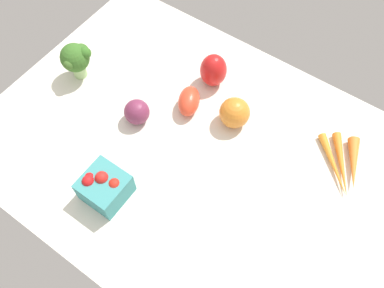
{
  "coord_description": "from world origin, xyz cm",
  "views": [
    {
      "loc": [
        -27.68,
        39.63,
        88.25
      ],
      "look_at": [
        0.0,
        0.0,
        4.0
      ],
      "focal_mm": 37.13,
      "sensor_mm": 36.0,
      "label": 1
    }
  ],
  "objects_px": {
    "carrot_bunch": "(345,164)",
    "berry_basket": "(105,187)",
    "red_onion_near_basket": "(137,112)",
    "broccoli_head": "(76,58)",
    "bell_pepper_red": "(213,70)",
    "heirloom_tomato_orange": "(235,113)",
    "roma_tomato": "(189,101)"
  },
  "relations": [
    {
      "from": "broccoli_head",
      "to": "heirloom_tomato_orange",
      "type": "relative_size",
      "value": 1.37
    },
    {
      "from": "red_onion_near_basket",
      "to": "bell_pepper_red",
      "type": "bearing_deg",
      "value": -113.08
    },
    {
      "from": "carrot_bunch",
      "to": "roma_tomato",
      "type": "distance_m",
      "value": 0.41
    },
    {
      "from": "roma_tomato",
      "to": "heirloom_tomato_orange",
      "type": "distance_m",
      "value": 0.12
    },
    {
      "from": "roma_tomato",
      "to": "bell_pepper_red",
      "type": "distance_m",
      "value": 0.11
    },
    {
      "from": "carrot_bunch",
      "to": "broccoli_head",
      "type": "relative_size",
      "value": 1.51
    },
    {
      "from": "heirloom_tomato_orange",
      "to": "red_onion_near_basket",
      "type": "distance_m",
      "value": 0.25
    },
    {
      "from": "carrot_bunch",
      "to": "heirloom_tomato_orange",
      "type": "relative_size",
      "value": 2.08
    },
    {
      "from": "bell_pepper_red",
      "to": "roma_tomato",
      "type": "bearing_deg",
      "value": 87.74
    },
    {
      "from": "bell_pepper_red",
      "to": "berry_basket",
      "type": "xyz_separation_m",
      "value": [
        0.02,
        0.42,
        -0.01
      ]
    },
    {
      "from": "carrot_bunch",
      "to": "heirloom_tomato_orange",
      "type": "height_order",
      "value": "heirloom_tomato_orange"
    },
    {
      "from": "carrot_bunch",
      "to": "bell_pepper_red",
      "type": "xyz_separation_m",
      "value": [
        0.4,
        -0.04,
        0.04
      ]
    },
    {
      "from": "bell_pepper_red",
      "to": "red_onion_near_basket",
      "type": "height_order",
      "value": "bell_pepper_red"
    },
    {
      "from": "broccoli_head",
      "to": "red_onion_near_basket",
      "type": "xyz_separation_m",
      "value": [
        -0.22,
        0.03,
        -0.03
      ]
    },
    {
      "from": "heirloom_tomato_orange",
      "to": "red_onion_near_basket",
      "type": "height_order",
      "value": "heirloom_tomato_orange"
    },
    {
      "from": "roma_tomato",
      "to": "berry_basket",
      "type": "distance_m",
      "value": 0.31
    },
    {
      "from": "roma_tomato",
      "to": "heirloom_tomato_orange",
      "type": "bearing_deg",
      "value": -102.24
    },
    {
      "from": "carrot_bunch",
      "to": "bell_pepper_red",
      "type": "bearing_deg",
      "value": -4.98
    },
    {
      "from": "berry_basket",
      "to": "red_onion_near_basket",
      "type": "distance_m",
      "value": 0.22
    },
    {
      "from": "roma_tomato",
      "to": "red_onion_near_basket",
      "type": "xyz_separation_m",
      "value": [
        0.09,
        0.11,
        0.01
      ]
    },
    {
      "from": "roma_tomato",
      "to": "bell_pepper_red",
      "type": "bearing_deg",
      "value": -28.14
    },
    {
      "from": "carrot_bunch",
      "to": "berry_basket",
      "type": "height_order",
      "value": "berry_basket"
    },
    {
      "from": "roma_tomato",
      "to": "red_onion_near_basket",
      "type": "relative_size",
      "value": 1.37
    },
    {
      "from": "roma_tomato",
      "to": "berry_basket",
      "type": "height_order",
      "value": "berry_basket"
    },
    {
      "from": "broccoli_head",
      "to": "bell_pepper_red",
      "type": "bearing_deg",
      "value": -149.38
    },
    {
      "from": "broccoli_head",
      "to": "red_onion_near_basket",
      "type": "relative_size",
      "value": 1.65
    },
    {
      "from": "broccoli_head",
      "to": "red_onion_near_basket",
      "type": "height_order",
      "value": "broccoli_head"
    },
    {
      "from": "bell_pepper_red",
      "to": "berry_basket",
      "type": "bearing_deg",
      "value": 87.38
    },
    {
      "from": "red_onion_near_basket",
      "to": "heirloom_tomato_orange",
      "type": "bearing_deg",
      "value": -146.69
    },
    {
      "from": "broccoli_head",
      "to": "bell_pepper_red",
      "type": "height_order",
      "value": "broccoli_head"
    },
    {
      "from": "roma_tomato",
      "to": "heirloom_tomato_orange",
      "type": "xyz_separation_m",
      "value": [
        -0.12,
        -0.03,
        0.01
      ]
    },
    {
      "from": "carrot_bunch",
      "to": "broccoli_head",
      "type": "distance_m",
      "value": 0.73
    }
  ]
}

